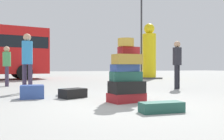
% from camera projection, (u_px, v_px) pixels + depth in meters
% --- Properties ---
extents(ground_plane, '(80.00, 80.00, 0.00)m').
position_uv_depth(ground_plane, '(118.00, 105.00, 4.68)').
color(ground_plane, '#9E9E99').
extents(suitcase_tower, '(0.82, 0.59, 1.36)m').
position_uv_depth(suitcase_tower, '(126.00, 77.00, 5.10)').
color(suitcase_tower, maroon).
rests_on(suitcase_tower, ground).
extents(suitcase_black_right_side, '(0.70, 0.59, 0.23)m').
position_uv_depth(suitcase_black_right_side, '(73.00, 93.00, 5.80)').
color(suitcase_black_right_side, black).
rests_on(suitcase_black_right_side, ground).
extents(suitcase_teal_foreground_far, '(0.75, 0.34, 0.17)m').
position_uv_depth(suitcase_teal_foreground_far, '(161.00, 107.00, 3.94)').
color(suitcase_teal_foreground_far, '#26594C').
rests_on(suitcase_teal_foreground_far, ground).
extents(suitcase_navy_white_trunk, '(0.56, 0.45, 0.32)m').
position_uv_depth(suitcase_navy_white_trunk, '(32.00, 92.00, 5.68)').
color(suitcase_navy_white_trunk, '#334F99').
rests_on(suitcase_navy_white_trunk, ground).
extents(suitcase_slate_foreground_near, '(0.76, 0.55, 0.17)m').
position_uv_depth(suitcase_slate_foreground_near, '(72.00, 92.00, 6.40)').
color(suitcase_slate_foreground_near, gray).
rests_on(suitcase_slate_foreground_near, ground).
extents(suitcase_cream_behind_tower, '(0.37, 0.37, 0.59)m').
position_uv_depth(suitcase_cream_behind_tower, '(129.00, 84.00, 6.27)').
color(suitcase_cream_behind_tower, beige).
rests_on(suitcase_cream_behind_tower, ground).
extents(person_bearded_onlooker, '(0.30, 0.30, 1.72)m').
position_uv_depth(person_bearded_onlooker, '(27.00, 58.00, 6.91)').
color(person_bearded_onlooker, '#3F334C').
rests_on(person_bearded_onlooker, ground).
extents(person_tourist_with_camera, '(0.30, 0.34, 1.56)m').
position_uv_depth(person_tourist_with_camera, '(7.00, 62.00, 9.30)').
color(person_tourist_with_camera, '#3F334C').
rests_on(person_tourist_with_camera, ground).
extents(person_passerby_in_red, '(0.30, 0.30, 1.64)m').
position_uv_depth(person_passerby_in_red, '(177.00, 60.00, 8.21)').
color(person_passerby_in_red, black).
rests_on(person_passerby_in_red, ground).
extents(yellow_dummy_statue, '(1.21, 1.21, 3.56)m').
position_uv_depth(yellow_dummy_statue, '(149.00, 54.00, 15.35)').
color(yellow_dummy_statue, yellow).
rests_on(yellow_dummy_statue, ground).
extents(lamp_post, '(0.36, 0.36, 6.91)m').
position_uv_depth(lamp_post, '(141.00, 14.00, 16.48)').
color(lamp_post, '#333338').
rests_on(lamp_post, ground).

